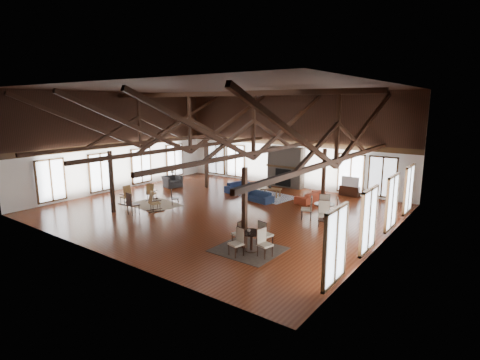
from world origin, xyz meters
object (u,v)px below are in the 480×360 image
Objects in this scene: coffee_table at (271,189)px; cafe_table_near at (251,238)px; armchair at (172,181)px; cafe_table_far at (324,209)px; sofa_orange at (310,196)px; sofa_navy_front at (258,196)px; tv_console at (349,191)px; sofa_navy_left at (241,187)px.

cafe_table_near is (3.78, -7.48, 0.09)m from coffee_table.
armchair is 10.94m from cafe_table_far.
sofa_orange is 1.54× the size of coffee_table.
sofa_navy_front is at bearing 121.71° from cafe_table_near.
cafe_table_far reaches higher than tv_console.
coffee_table is at bearing 116.85° from cafe_table_near.
coffee_table is (-0.01, 1.37, 0.13)m from sofa_navy_front.
sofa_orange is 7.84m from cafe_table_near.
sofa_navy_left is 4.55m from sofa_orange.
cafe_table_far is (10.90, -0.92, 0.20)m from armchair.
cafe_table_far is at bearing -3.30° from sofa_navy_front.
coffee_table is 4.64m from tv_console.
armchair is 0.56× the size of cafe_table_near.
tv_console is (1.26, 2.60, -0.01)m from sofa_orange.
coffee_table is 1.14× the size of tv_console.
sofa_navy_left is 1.00× the size of sofa_orange.
armchair reaches higher than sofa_orange.
sofa_orange is 2.41m from coffee_table.
coffee_table is at bearing -77.50° from sofa_navy_left.
sofa_navy_front is at bearing -99.26° from coffee_table.
sofa_navy_front is 0.88× the size of cafe_table_far.
sofa_navy_left is 4.61m from armchair.
sofa_navy_front is at bearing -110.01° from sofa_navy_left.
sofa_navy_front is at bearing -72.59° from armchair.
sofa_navy_front is 2.55m from sofa_navy_left.
sofa_navy_front is 1.72× the size of armchair.
sofa_navy_left is 1.77× the size of tv_console.
sofa_navy_left is 2.15m from coffee_table.
coffee_table is 1.19× the size of armchair.
tv_console is at bearing 160.70° from sofa_orange.
coffee_table is at bearing 101.84° from sofa_navy_front.
sofa_orange is at bearing 100.19° from cafe_table_near.
cafe_table_near is at bearing -104.40° from armchair.
tv_console is (5.81, 2.86, -0.01)m from sofa_navy_left.
sofa_navy_left is at bearing 159.11° from cafe_table_far.
armchair is 11.07m from tv_console.
armchair is at bearing -156.33° from tv_console.
armchair is at bearing -71.67° from sofa_orange.
cafe_table_far reaches higher than sofa_navy_left.
sofa_orange is at bearing -4.03° from coffee_table.
cafe_table_near is 1.72× the size of tv_console.
cafe_table_near is at bearing -89.31° from tv_console.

